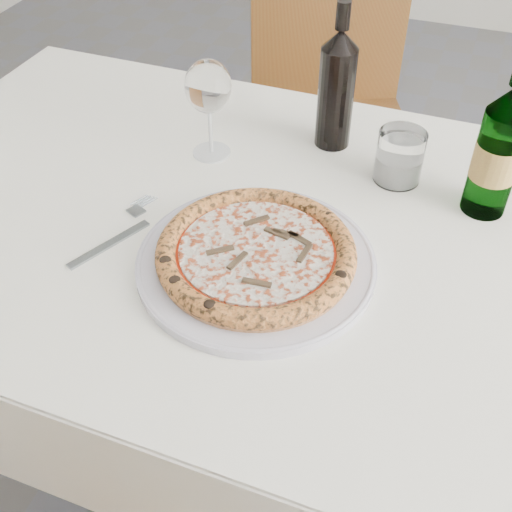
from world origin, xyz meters
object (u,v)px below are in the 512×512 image
(beer_bottle, at_px, (499,151))
(plate, at_px, (256,262))
(wine_bottle, at_px, (337,88))
(pizza, at_px, (256,253))
(wine_glass, at_px, (208,89))
(chair_far, at_px, (330,95))
(tumbler, at_px, (399,160))
(dining_table, at_px, (277,267))

(beer_bottle, bearing_deg, plate, -139.43)
(beer_bottle, height_order, wine_bottle, beer_bottle)
(pizza, relative_size, wine_glass, 1.63)
(chair_far, relative_size, plate, 2.70)
(chair_far, xyz_separation_m, tumbler, (0.27, -0.65, 0.26))
(chair_far, bearing_deg, pizza, -82.42)
(beer_bottle, bearing_deg, tumbler, 166.91)
(dining_table, height_order, pizza, pizza)
(dining_table, distance_m, wine_bottle, 0.33)
(wine_bottle, bearing_deg, chair_far, 103.71)
(chair_far, bearing_deg, tumbler, -67.28)
(plate, height_order, wine_glass, wine_glass)
(chair_far, xyz_separation_m, wine_bottle, (0.14, -0.58, 0.33))
(dining_table, relative_size, wine_bottle, 5.56)
(pizza, height_order, wine_bottle, wine_bottle)
(tumbler, relative_size, wine_bottle, 0.34)
(dining_table, distance_m, chair_far, 0.86)
(dining_table, bearing_deg, wine_glass, 139.48)
(chair_far, relative_size, beer_bottle, 3.47)
(wine_glass, xyz_separation_m, beer_bottle, (0.47, 0.00, -0.02))
(chair_far, bearing_deg, wine_glass, -94.14)
(dining_table, distance_m, tumbler, 0.27)
(dining_table, height_order, wine_bottle, wine_bottle)
(pizza, distance_m, wine_bottle, 0.37)
(plate, bearing_deg, pizza, -161.69)
(pizza, height_order, beer_bottle, beer_bottle)
(plate, height_order, tumbler, tumbler)
(tumbler, bearing_deg, beer_bottle, -13.09)
(wine_glass, bearing_deg, pizza, -54.98)
(wine_glass, xyz_separation_m, wine_bottle, (0.19, 0.11, -0.02))
(chair_far, height_order, pizza, chair_far)
(pizza, bearing_deg, beer_bottle, 40.57)
(dining_table, height_order, wine_glass, wine_glass)
(wine_glass, bearing_deg, dining_table, -40.52)
(pizza, bearing_deg, dining_table, 90.00)
(chair_far, height_order, tumbler, chair_far)
(beer_bottle, bearing_deg, chair_far, 121.33)
(plate, xyz_separation_m, wine_bottle, (0.02, 0.36, 0.10))
(dining_table, xyz_separation_m, wine_bottle, (0.02, 0.26, 0.20))
(wine_glass, relative_size, wine_bottle, 0.68)
(plate, bearing_deg, dining_table, 90.00)
(dining_table, bearing_deg, beer_bottle, 27.26)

